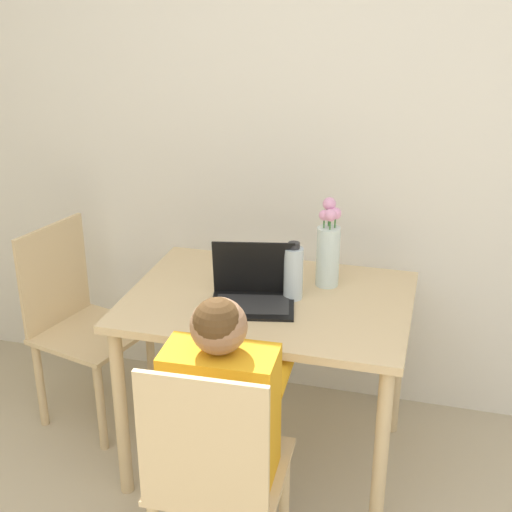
{
  "coord_description": "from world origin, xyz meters",
  "views": [
    {
      "loc": [
        0.37,
        -0.69,
        1.9
      ],
      "look_at": [
        -0.25,
        1.58,
        0.91
      ],
      "focal_mm": 50.0,
      "sensor_mm": 36.0,
      "label": 1
    }
  ],
  "objects_px": {
    "laptop": "(253,290)",
    "water_bottle": "(293,272)",
    "chair_occupied": "(216,477)",
    "person_seated": "(225,405)",
    "flower_vase": "(328,249)",
    "chair_spare": "(80,323)"
  },
  "relations": [
    {
      "from": "flower_vase",
      "to": "water_bottle",
      "type": "bearing_deg",
      "value": -124.29
    },
    {
      "from": "laptop",
      "to": "water_bottle",
      "type": "bearing_deg",
      "value": 18.03
    },
    {
      "from": "chair_occupied",
      "to": "person_seated",
      "type": "relative_size",
      "value": 0.85
    },
    {
      "from": "laptop",
      "to": "flower_vase",
      "type": "bearing_deg",
      "value": 31.82
    },
    {
      "from": "chair_spare",
      "to": "laptop",
      "type": "relative_size",
      "value": 2.56
    },
    {
      "from": "chair_spare",
      "to": "water_bottle",
      "type": "height_order",
      "value": "water_bottle"
    },
    {
      "from": "person_seated",
      "to": "laptop",
      "type": "relative_size",
      "value": 2.99
    },
    {
      "from": "chair_spare",
      "to": "water_bottle",
      "type": "bearing_deg",
      "value": -80.84
    },
    {
      "from": "chair_occupied",
      "to": "chair_spare",
      "type": "relative_size",
      "value": 1.0
    },
    {
      "from": "chair_spare",
      "to": "flower_vase",
      "type": "relative_size",
      "value": 2.52
    },
    {
      "from": "flower_vase",
      "to": "chair_spare",
      "type": "bearing_deg",
      "value": -176.73
    },
    {
      "from": "chair_spare",
      "to": "flower_vase",
      "type": "distance_m",
      "value": 1.14
    },
    {
      "from": "chair_occupied",
      "to": "laptop",
      "type": "bearing_deg",
      "value": -87.51
    },
    {
      "from": "chair_spare",
      "to": "laptop",
      "type": "height_order",
      "value": "laptop"
    },
    {
      "from": "water_bottle",
      "to": "person_seated",
      "type": "bearing_deg",
      "value": -98.38
    },
    {
      "from": "chair_occupied",
      "to": "chair_spare",
      "type": "xyz_separation_m",
      "value": [
        -0.87,
        0.78,
        0.0
      ]
    },
    {
      "from": "water_bottle",
      "to": "chair_occupied",
      "type": "bearing_deg",
      "value": -96.57
    },
    {
      "from": "person_seated",
      "to": "flower_vase",
      "type": "height_order",
      "value": "flower_vase"
    },
    {
      "from": "person_seated",
      "to": "flower_vase",
      "type": "relative_size",
      "value": 2.95
    },
    {
      "from": "person_seated",
      "to": "laptop",
      "type": "xyz_separation_m",
      "value": [
        -0.05,
        0.5,
        0.16
      ]
    },
    {
      "from": "chair_occupied",
      "to": "chair_spare",
      "type": "bearing_deg",
      "value": -44.21
    },
    {
      "from": "laptop",
      "to": "water_bottle",
      "type": "relative_size",
      "value": 1.55
    }
  ]
}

